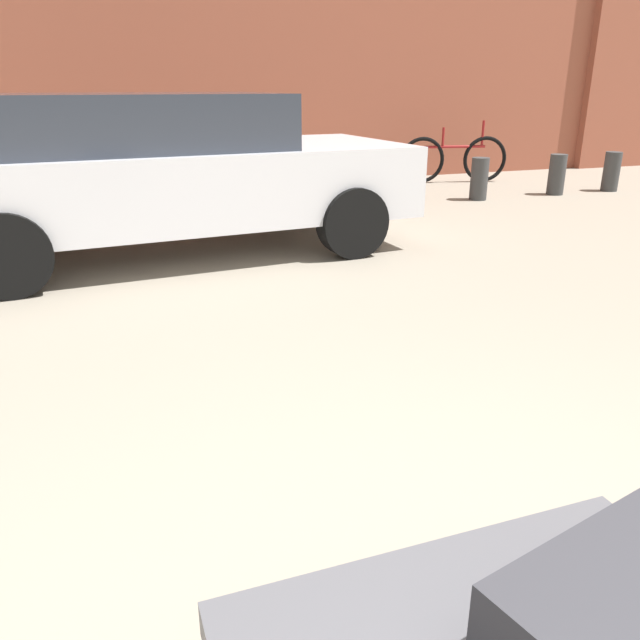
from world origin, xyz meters
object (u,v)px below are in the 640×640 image
bollard_corner (611,172)px  bollard_kerb_far (557,175)px  bicycle_leaning (454,159)px  bollard_kerb_near (391,184)px  parked_car (165,170)px  bollard_kerb_mid (479,179)px

bollard_corner → bollard_kerb_far: bearing=180.0°
bicycle_leaning → bollard_kerb_near: (-1.87, -1.56, -0.09)m
parked_car → bicycle_leaning: (4.89, 3.06, -0.39)m
parked_car → bollard_kerb_near: 3.41m
parked_car → bollard_corner: bearing=12.8°
parked_car → bicycle_leaning: bearing=32.0°
bicycle_leaning → bollard_kerb_near: bicycle_leaning is taller
parked_car → bollard_corner: parked_car is taller
bollard_kerb_far → bollard_corner: bearing=0.0°
bollard_kerb_near → bollard_kerb_mid: same height
parked_car → bollard_corner: size_ratio=7.80×
bollard_corner → bicycle_leaning: bearing=138.2°
bicycle_leaning → bollard_kerb_mid: 1.65m
parked_car → bollard_kerb_far: (5.65, 1.50, -0.48)m
bollard_kerb_mid → bollard_kerb_near: bearing=180.0°
bollard_kerb_mid → bollard_corner: (2.28, 0.00, 0.00)m
bicycle_leaning → bollard_corner: 2.34m
bicycle_leaning → bollard_kerb_mid: size_ratio=3.05×
bollard_kerb_near → bollard_kerb_far: 2.63m
parked_car → bollard_kerb_mid: bearing=19.0°
parked_car → bollard_kerb_mid: 4.63m
bicycle_leaning → bollard_kerb_far: 1.73m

